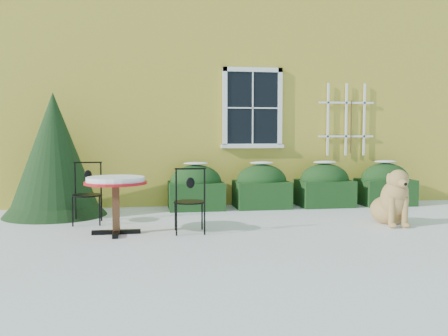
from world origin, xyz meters
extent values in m
plane|color=white|center=(0.00, 0.00, 0.00)|extent=(80.00, 80.00, 0.00)
cube|color=gold|center=(0.00, 7.00, 3.00)|extent=(12.00, 8.00, 6.00)
cube|color=black|center=(0.90, 2.96, 1.98)|extent=(1.05, 0.03, 1.45)
cube|color=white|center=(0.90, 2.95, 2.75)|extent=(1.23, 0.06, 0.09)
cube|color=white|center=(0.90, 2.95, 1.21)|extent=(1.23, 0.06, 0.09)
cube|color=white|center=(0.33, 2.95, 1.98)|extent=(0.09, 0.06, 1.63)
cube|color=white|center=(1.47, 2.95, 1.98)|extent=(0.09, 0.06, 1.63)
cube|color=white|center=(0.90, 2.94, 1.98)|extent=(0.02, 0.02, 1.45)
cube|color=white|center=(0.90, 2.94, 1.98)|extent=(1.05, 0.02, 0.02)
cube|color=white|center=(0.90, 2.95, 1.20)|extent=(1.29, 0.14, 0.07)
cube|color=white|center=(2.50, 2.94, 1.75)|extent=(0.04, 0.03, 1.50)
cube|color=white|center=(2.90, 2.94, 1.75)|extent=(0.04, 0.03, 1.50)
cube|color=white|center=(3.30, 2.94, 1.75)|extent=(0.04, 0.03, 1.50)
cube|color=white|center=(2.90, 2.94, 1.40)|extent=(1.20, 0.03, 0.04)
cube|color=white|center=(2.90, 2.94, 2.10)|extent=(1.20, 0.03, 0.04)
cylinder|color=#472D19|center=(3.00, 2.92, 1.60)|extent=(0.02, 0.02, 1.10)
cube|color=black|center=(-0.30, 2.55, 0.26)|extent=(1.05, 0.80, 0.52)
ellipsoid|color=black|center=(-0.30, 2.55, 0.52)|extent=(1.00, 0.72, 0.67)
ellipsoid|color=white|center=(-0.30, 2.55, 0.88)|extent=(0.47, 0.32, 0.06)
cube|color=black|center=(1.00, 2.55, 0.26)|extent=(1.05, 0.80, 0.52)
ellipsoid|color=black|center=(1.00, 2.55, 0.52)|extent=(1.00, 0.72, 0.67)
ellipsoid|color=white|center=(1.00, 2.55, 0.88)|extent=(0.47, 0.32, 0.06)
cube|color=black|center=(2.30, 2.55, 0.26)|extent=(1.05, 0.80, 0.52)
ellipsoid|color=black|center=(2.30, 2.55, 0.52)|extent=(1.00, 0.72, 0.67)
ellipsoid|color=white|center=(2.30, 2.55, 0.88)|extent=(0.47, 0.32, 0.06)
cube|color=black|center=(3.60, 2.55, 0.26)|extent=(1.05, 0.80, 0.52)
ellipsoid|color=black|center=(3.60, 2.55, 0.52)|extent=(1.00, 0.72, 0.67)
ellipsoid|color=white|center=(3.60, 2.55, 0.88)|extent=(0.47, 0.32, 0.06)
cone|color=black|center=(-2.86, 2.19, 0.52)|extent=(1.81, 1.81, 1.05)
cone|color=black|center=(-2.86, 2.19, 1.09)|extent=(1.62, 1.62, 2.19)
cube|color=black|center=(-1.69, 0.34, 0.03)|extent=(0.70, 0.08, 0.06)
cube|color=black|center=(-1.69, 0.34, 0.03)|extent=(0.08, 0.70, 0.06)
cube|color=#4F301B|center=(-1.69, 0.34, 0.38)|extent=(0.10, 0.10, 0.75)
cylinder|color=#B70F16|center=(-1.69, 0.34, 0.75)|extent=(0.90, 0.90, 0.04)
cylinder|color=white|center=(-1.69, 0.34, 0.80)|extent=(0.84, 0.84, 0.07)
cylinder|color=black|center=(-0.42, 0.48, 0.23)|extent=(0.02, 0.02, 0.45)
cylinder|color=black|center=(-0.83, 0.49, 0.23)|extent=(0.02, 0.02, 0.45)
cylinder|color=black|center=(-0.43, 0.07, 0.23)|extent=(0.02, 0.02, 0.45)
cylinder|color=black|center=(-0.84, 0.08, 0.23)|extent=(0.02, 0.02, 0.45)
cylinder|color=black|center=(-0.63, 0.28, 0.45)|extent=(0.46, 0.46, 0.02)
cylinder|color=black|center=(-0.43, 0.07, 0.71)|extent=(0.02, 0.02, 0.51)
cylinder|color=black|center=(-0.84, 0.08, 0.71)|extent=(0.02, 0.02, 0.51)
cylinder|color=black|center=(-0.63, 0.08, 0.96)|extent=(0.45, 0.03, 0.02)
ellipsoid|color=black|center=(-0.63, 0.08, 0.76)|extent=(0.12, 0.03, 0.16)
cylinder|color=black|center=(-2.40, 1.05, 0.23)|extent=(0.02, 0.02, 0.47)
cylinder|color=black|center=(-1.99, 1.06, 0.23)|extent=(0.02, 0.02, 0.47)
cylinder|color=black|center=(-2.41, 1.47, 0.23)|extent=(0.02, 0.02, 0.47)
cylinder|color=black|center=(-1.99, 1.48, 0.23)|extent=(0.02, 0.02, 0.47)
cylinder|color=black|center=(-2.20, 1.26, 0.47)|extent=(0.48, 0.48, 0.02)
cylinder|color=black|center=(-2.41, 1.47, 0.72)|extent=(0.02, 0.02, 0.52)
cylinder|color=black|center=(-1.99, 1.48, 0.72)|extent=(0.02, 0.02, 0.52)
cylinder|color=black|center=(-2.20, 1.47, 0.98)|extent=(0.46, 0.03, 0.02)
ellipsoid|color=black|center=(-2.20, 1.47, 0.78)|extent=(0.12, 0.03, 0.16)
ellipsoid|color=tan|center=(2.64, 0.54, 0.21)|extent=(0.63, 0.68, 0.47)
ellipsoid|color=tan|center=(2.63, 0.32, 0.43)|extent=(0.47, 0.43, 0.59)
sphere|color=tan|center=(2.62, 0.26, 0.56)|extent=(0.36, 0.36, 0.36)
cylinder|color=tan|center=(2.51, 0.18, 0.24)|extent=(0.10, 0.10, 0.47)
cylinder|color=tan|center=(2.72, 0.17, 0.24)|extent=(0.10, 0.10, 0.47)
ellipsoid|color=tan|center=(2.51, 0.13, 0.04)|extent=(0.13, 0.17, 0.08)
ellipsoid|color=tan|center=(2.72, 0.11, 0.04)|extent=(0.13, 0.17, 0.08)
cylinder|color=tan|center=(2.62, 0.25, 0.62)|extent=(0.23, 0.28, 0.25)
sphere|color=tan|center=(2.62, 0.20, 0.75)|extent=(0.31, 0.31, 0.31)
ellipsoid|color=tan|center=(2.61, 0.06, 0.71)|extent=(0.16, 0.25, 0.14)
sphere|color=black|center=(2.60, -0.05, 0.70)|extent=(0.05, 0.05, 0.05)
ellipsoid|color=tan|center=(2.49, 0.25, 0.75)|extent=(0.08, 0.11, 0.19)
ellipsoid|color=tan|center=(2.75, 0.23, 0.75)|extent=(0.08, 0.11, 0.19)
cylinder|color=tan|center=(2.85, 0.76, 0.06)|extent=(0.24, 0.37, 0.09)
camera|label=1|loc=(-1.28, -6.98, 1.47)|focal=40.00mm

